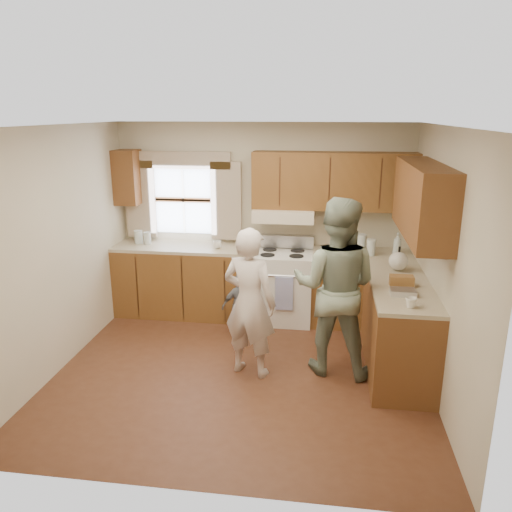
# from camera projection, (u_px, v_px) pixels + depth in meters

# --- Properties ---
(room) EXTENTS (3.80, 3.80, 3.80)m
(room) POSITION_uv_depth(u_px,v_px,m) (240.00, 257.00, 4.89)
(room) COLOR #4B2817
(room) RESTS_ON ground
(kitchen_fixtures) EXTENTS (3.80, 2.25, 2.15)m
(kitchen_fixtures) POSITION_uv_depth(u_px,v_px,m) (306.00, 267.00, 5.94)
(kitchen_fixtures) COLOR #462A0F
(kitchen_fixtures) RESTS_ON ground
(stove) EXTENTS (0.76, 0.67, 1.07)m
(stove) POSITION_uv_depth(u_px,v_px,m) (282.00, 285.00, 6.43)
(stove) COLOR silver
(stove) RESTS_ON ground
(woman_left) EXTENTS (0.65, 0.53, 1.55)m
(woman_left) POSITION_uv_depth(u_px,v_px,m) (250.00, 303.00, 5.01)
(woman_left) COLOR beige
(woman_left) RESTS_ON ground
(woman_right) EXTENTS (1.00, 0.84, 1.83)m
(woman_right) POSITION_uv_depth(u_px,v_px,m) (335.00, 287.00, 5.04)
(woman_right) COLOR #23412E
(woman_right) RESTS_ON ground
(child) EXTENTS (0.50, 0.35, 0.78)m
(child) POSITION_uv_depth(u_px,v_px,m) (241.00, 306.00, 5.96)
(child) COLOR slate
(child) RESTS_ON ground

